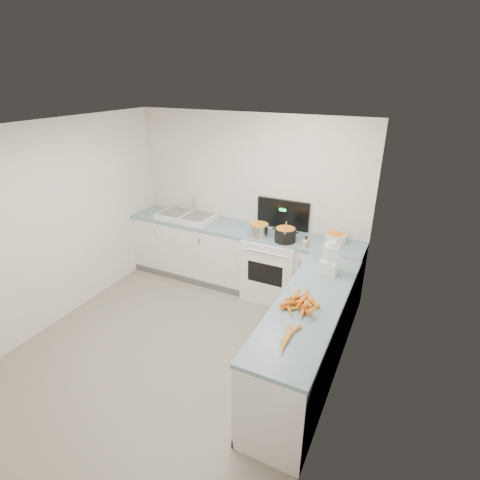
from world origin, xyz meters
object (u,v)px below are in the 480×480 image
at_px(black_pot, 285,236).
at_px(food_processor, 330,260).
at_px(extract_bottle, 306,241).
at_px(sink, 187,216).
at_px(mixing_bowl, 335,238).
at_px(steel_pot, 259,231).
at_px(stove, 274,265).
at_px(spice_jar, 305,245).

relative_size(black_pot, food_processor, 0.75).
bearing_deg(extract_bottle, food_processor, -53.29).
xyz_separation_m(sink, mixing_bowl, (2.24, 0.09, 0.02)).
bearing_deg(steel_pot, sink, 173.30).
height_order(sink, steel_pot, sink).
bearing_deg(sink, stove, -0.62).
bearing_deg(spice_jar, steel_pot, 172.85).
relative_size(sink, extract_bottle, 8.60).
bearing_deg(black_pot, steel_pot, 179.61).
distance_m(steel_pot, black_pot, 0.37).
xyz_separation_m(stove, mixing_bowl, (0.79, 0.10, 0.53)).
xyz_separation_m(stove, food_processor, (0.92, -0.73, 0.63)).
height_order(mixing_bowl, extract_bottle, mixing_bowl).
relative_size(steel_pot, mixing_bowl, 0.99).
height_order(stove, black_pot, stove).
xyz_separation_m(stove, steel_pot, (-0.18, -0.13, 0.54)).
height_order(black_pot, spice_jar, black_pot).
relative_size(stove, extract_bottle, 13.61).
bearing_deg(black_pot, mixing_bowl, 21.46).
distance_m(mixing_bowl, spice_jar, 0.44).
bearing_deg(extract_bottle, mixing_bowl, 35.29).
distance_m(stove, spice_jar, 0.74).
bearing_deg(stove, spice_jar, -24.03).
xyz_separation_m(stove, spice_jar, (0.49, -0.22, 0.51)).
bearing_deg(sink, spice_jar, -6.85).
xyz_separation_m(sink, spice_jar, (1.94, -0.23, 0.00)).
xyz_separation_m(sink, black_pot, (1.64, -0.15, 0.04)).
relative_size(steel_pot, food_processor, 0.72).
distance_m(mixing_bowl, extract_bottle, 0.39).
relative_size(sink, spice_jar, 10.61).
xyz_separation_m(sink, extract_bottle, (1.92, -0.14, 0.01)).
height_order(extract_bottle, food_processor, food_processor).
distance_m(spice_jar, food_processor, 0.68).
relative_size(stove, sink, 1.58).
bearing_deg(extract_bottle, steel_pot, -179.42).
height_order(steel_pot, extract_bottle, steel_pot).
xyz_separation_m(steel_pot, extract_bottle, (0.66, 0.01, -0.03)).
height_order(steel_pot, black_pot, black_pot).
distance_m(sink, mixing_bowl, 2.25).
distance_m(sink, food_processor, 2.49).
bearing_deg(steel_pot, mixing_bowl, 13.50).
distance_m(steel_pot, food_processor, 1.26).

